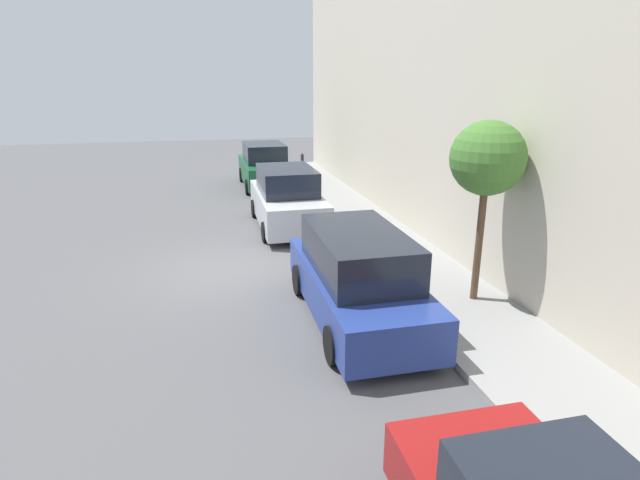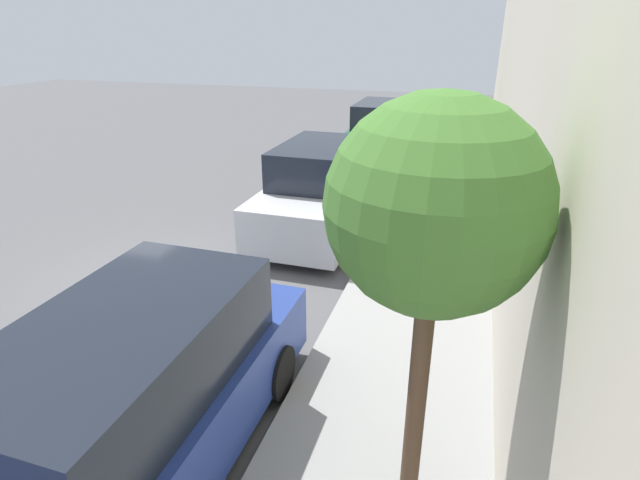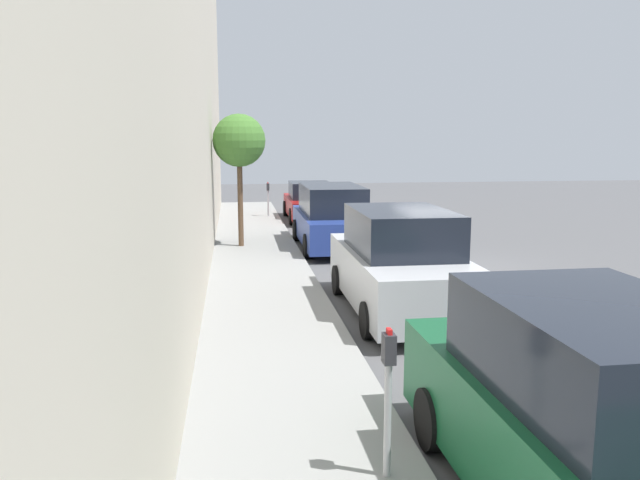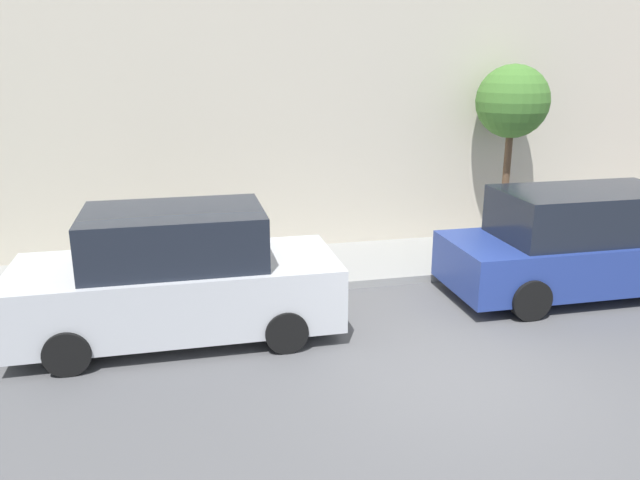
# 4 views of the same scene
# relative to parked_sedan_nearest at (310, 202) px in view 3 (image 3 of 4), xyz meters

# --- Properties ---
(ground_plane) EXTENTS (60.00, 60.00, 0.00)m
(ground_plane) POSITION_rel_parked_sedan_nearest_xyz_m (-2.28, 10.06, -0.72)
(ground_plane) COLOR #515154
(sidewalk) EXTENTS (2.43, 32.00, 0.15)m
(sidewalk) POSITION_rel_parked_sedan_nearest_xyz_m (2.43, 10.06, -0.65)
(sidewalk) COLOR gray
(sidewalk) RESTS_ON ground_plane
(parked_sedan_nearest) EXTENTS (1.92, 4.52, 1.54)m
(parked_sedan_nearest) POSITION_rel_parked_sedan_nearest_xyz_m (0.00, 0.00, 0.00)
(parked_sedan_nearest) COLOR maroon
(parked_sedan_nearest) RESTS_ON ground_plane
(parked_minivan_second) EXTENTS (2.02, 4.91, 1.90)m
(parked_minivan_second) POSITION_rel_parked_sedan_nearest_xyz_m (0.15, 6.56, 0.20)
(parked_minivan_second) COLOR navy
(parked_minivan_second) RESTS_ON ground_plane
(parked_suv_third) EXTENTS (2.08, 4.81, 1.98)m
(parked_suv_third) POSITION_rel_parked_sedan_nearest_xyz_m (-0.06, 13.62, 0.21)
(parked_suv_third) COLOR #B7BABF
(parked_suv_third) RESTS_ON ground_plane
(parked_suv_fourth) EXTENTS (2.08, 4.81, 1.98)m
(parked_suv_fourth) POSITION_rel_parked_sedan_nearest_xyz_m (0.06, 20.33, 0.21)
(parked_suv_fourth) COLOR #14512D
(parked_suv_fourth) RESTS_ON ground_plane
(parking_meter_near) EXTENTS (0.11, 0.15, 1.38)m
(parking_meter_near) POSITION_rel_parked_sedan_nearest_xyz_m (1.67, -0.27, 0.27)
(parking_meter_near) COLOR #ADADB2
(parking_meter_near) RESTS_ON sidewalk
(parking_meter_far) EXTENTS (0.11, 0.15, 1.44)m
(parking_meter_far) POSITION_rel_parked_sedan_nearest_xyz_m (1.67, 19.56, 0.31)
(parking_meter_far) COLOR #ADADB2
(parking_meter_far) RESTS_ON sidewalk
(street_tree) EXTENTS (1.52, 1.52, 3.83)m
(street_tree) POSITION_rel_parked_sedan_nearest_xyz_m (2.86, 6.63, 2.47)
(street_tree) COLOR brown
(street_tree) RESTS_ON sidewalk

